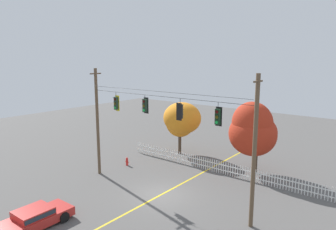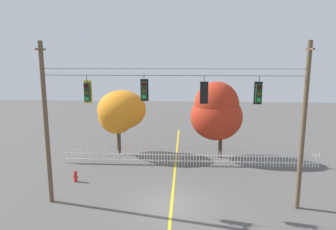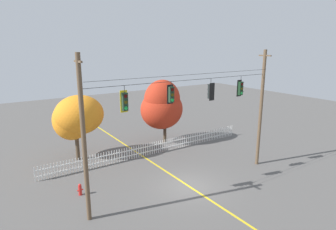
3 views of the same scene
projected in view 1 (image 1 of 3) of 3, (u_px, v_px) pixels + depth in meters
The scene contains 12 objects.
ground at pixel (161, 195), 22.92m from camera, with size 80.00×80.00×0.00m, color #565451.
lane_centerline_stripe at pixel (161, 195), 22.92m from camera, with size 0.16×36.00×0.01m, color gold.
signal_support_span at pixel (161, 133), 22.07m from camera, with size 14.28×1.10×9.17m.
traffic_signal_westbound_side at pixel (116, 103), 24.56m from camera, with size 0.43×0.38×1.53m.
traffic_signal_northbound_primary at pixel (145, 106), 22.65m from camera, with size 0.43×0.38×1.39m.
traffic_signal_eastbound_side at pixel (180, 111), 20.70m from camera, with size 0.43×0.38×1.48m.
traffic_signal_southbound_primary at pixel (218, 117), 18.97m from camera, with size 0.43×0.38×1.52m.
white_picket_fence at pixel (218, 167), 27.25m from camera, with size 19.60×0.06×1.12m.
autumn_maple_near_fence at pixel (181, 119), 32.22m from camera, with size 4.12×3.77×5.52m.
autumn_maple_mid at pixel (253, 130), 26.86m from camera, with size 4.22×3.72×6.32m.
parked_car at pixel (35, 217), 18.51m from camera, with size 2.08×4.22×1.15m.
fire_hydrant at pixel (127, 161), 29.16m from camera, with size 0.38×0.22×0.78m.
Camera 1 is at (13.73, -16.50, 9.98)m, focal length 33.09 mm.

